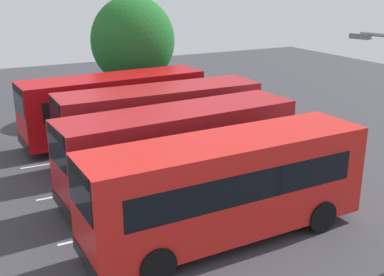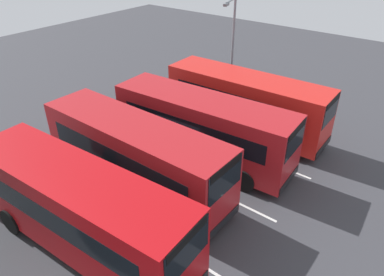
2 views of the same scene
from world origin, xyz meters
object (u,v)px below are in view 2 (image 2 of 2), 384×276
at_px(street_lamp, 232,42).
at_px(bus_far_right, 246,102).
at_px(bus_center_left, 136,155).
at_px(bus_far_left, 81,209).
at_px(bus_center_right, 203,127).

bearing_deg(street_lamp, bus_far_right, 27.79).
xyz_separation_m(bus_center_left, bus_far_right, (1.06, 7.51, 0.00)).
distance_m(bus_far_left, bus_far_right, 11.11).
height_order(bus_far_left, bus_center_left, same).
distance_m(bus_far_left, bus_center_right, 7.33).
height_order(bus_center_right, street_lamp, street_lamp).
bearing_deg(bus_far_right, bus_center_right, -94.50).
distance_m(bus_center_left, street_lamp, 11.46).
distance_m(bus_far_left, street_lamp, 15.13).
bearing_deg(bus_center_right, bus_far_left, -92.64).
bearing_deg(bus_far_left, street_lamp, 99.11).
relative_size(bus_far_left, bus_center_left, 1.01).
relative_size(bus_far_left, street_lamp, 1.41).
height_order(bus_far_left, bus_center_right, same).
height_order(bus_center_left, bus_center_right, same).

